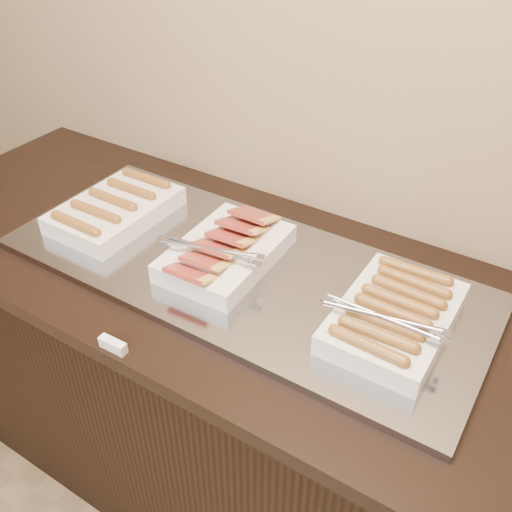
{
  "coord_description": "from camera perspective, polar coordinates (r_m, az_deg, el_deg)",
  "views": [
    {
      "loc": [
        0.64,
        1.22,
        1.77
      ],
      "look_at": [
        0.06,
        2.13,
        0.97
      ],
      "focal_mm": 40.0,
      "sensor_mm": 36.0,
      "label": 1
    }
  ],
  "objects": [
    {
      "name": "counter",
      "position": [
        1.73,
        -1.72,
        -13.26
      ],
      "size": [
        2.06,
        0.76,
        0.9
      ],
      "color": "black",
      "rests_on": "ground"
    },
    {
      "name": "label_holder",
      "position": [
        1.24,
        -14.11,
        -8.63
      ],
      "size": [
        0.06,
        0.02,
        0.03
      ],
      "primitive_type": "cube",
      "rotation": [
        0.0,
        0.0,
        0.03
      ],
      "color": "white",
      "rests_on": "counter"
    },
    {
      "name": "dish_right",
      "position": [
        1.25,
        13.59,
        -5.84
      ],
      "size": [
        0.27,
        0.33,
        0.08
      ],
      "rotation": [
        0.0,
        0.0,
        0.0
      ],
      "color": "white",
      "rests_on": "warming_tray"
    },
    {
      "name": "dish_left",
      "position": [
        1.61,
        -13.88,
        4.59
      ],
      "size": [
        0.23,
        0.34,
        0.07
      ],
      "rotation": [
        0.0,
        0.0,
        -0.0
      ],
      "color": "white",
      "rests_on": "warming_tray"
    },
    {
      "name": "warming_tray",
      "position": [
        1.4,
        -1.56,
        -1.37
      ],
      "size": [
        1.2,
        0.5,
        0.02
      ],
      "primitive_type": "cube",
      "color": "#90929D",
      "rests_on": "counter"
    },
    {
      "name": "dish_center",
      "position": [
        1.39,
        -3.15,
        0.49
      ],
      "size": [
        0.27,
        0.35,
        0.09
      ],
      "rotation": [
        0.0,
        0.0,
        0.03
      ],
      "color": "white",
      "rests_on": "warming_tray"
    }
  ]
}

